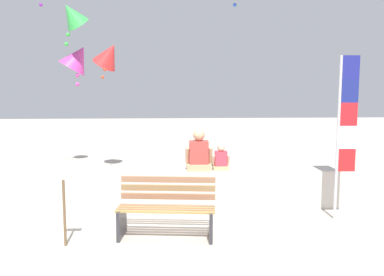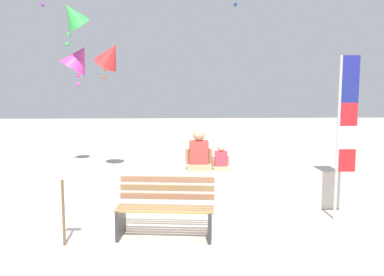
% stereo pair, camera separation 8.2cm
% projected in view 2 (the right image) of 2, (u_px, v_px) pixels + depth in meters
% --- Properties ---
extents(ground_plane, '(40.00, 40.00, 0.00)m').
position_uv_depth(ground_plane, '(174.00, 222.00, 7.46)').
color(ground_plane, '#B6AC9D').
extents(seawall_ledge, '(6.61, 0.55, 0.71)m').
position_uv_depth(seawall_ledge, '(174.00, 189.00, 8.27)').
color(seawall_ledge, beige).
rests_on(seawall_ledge, ground).
extents(park_bench, '(1.54, 0.76, 0.88)m').
position_uv_depth(park_bench, '(166.00, 210.00, 6.75)').
color(park_bench, '#A28148').
rests_on(park_bench, ground).
extents(person_adult, '(0.50, 0.37, 0.76)m').
position_uv_depth(person_adult, '(199.00, 154.00, 8.17)').
color(person_adult, tan).
rests_on(person_adult, seawall_ledge).
extents(person_child, '(0.32, 0.24, 0.49)m').
position_uv_depth(person_child, '(221.00, 160.00, 8.20)').
color(person_child, tan).
rests_on(person_child, seawall_ledge).
extents(flag_banner, '(0.34, 0.05, 2.78)m').
position_uv_depth(flag_banner, '(344.00, 125.00, 7.39)').
color(flag_banner, '#B7B7BC').
rests_on(flag_banner, ground).
extents(kite_red, '(1.00, 0.89, 0.98)m').
position_uv_depth(kite_red, '(110.00, 55.00, 10.77)').
color(kite_red, red).
extents(kite_green, '(0.78, 0.75, 0.89)m').
position_uv_depth(kite_green, '(73.00, 15.00, 8.60)').
color(kite_green, green).
extents(kite_magenta, '(0.85, 0.70, 0.95)m').
position_uv_depth(kite_magenta, '(78.00, 58.00, 9.13)').
color(kite_magenta, '#DB3D9E').
extents(sign_post, '(0.24, 0.04, 1.16)m').
position_uv_depth(sign_post, '(63.00, 199.00, 6.31)').
color(sign_post, brown).
rests_on(sign_post, ground).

